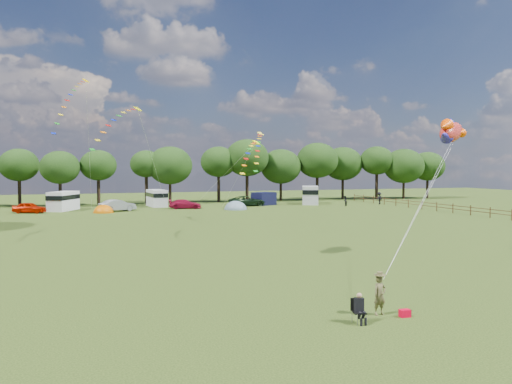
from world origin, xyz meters
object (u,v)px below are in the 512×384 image
object	(u,v)px
campervan_b	(63,200)
campervan_c	(157,197)
car_d	(247,201)
fish_kite	(450,132)
tent_orange	(103,213)
walker_a	(345,201)
car_b	(117,205)
car_a	(29,208)
campervan_d	(310,194)
camp_chair	(359,305)
tent_greyblue	(236,209)
kite_flyer	(380,295)
car_c	(185,204)
walker_b	(379,198)

from	to	relation	value
campervan_b	campervan_c	xyz separation A→B (m)	(12.46, 2.96, -0.04)
car_d	fish_kite	xyz separation A→B (m)	(-0.12, -42.98, 7.15)
tent_orange	walker_a	distance (m)	33.77
car_b	car_d	xyz separation A→B (m)	(18.43, 3.05, -0.02)
fish_kite	walker_a	size ratio (longest dim) A/B	2.35
car_b	fish_kite	world-z (taller)	fish_kite
car_a	car_d	distance (m)	28.95
car_d	campervan_d	world-z (taller)	campervan_d
car_d	camp_chair	world-z (taller)	car_d
campervan_b	walker_a	xyz separation A→B (m)	(38.62, -5.00, -0.59)
campervan_d	tent_greyblue	bearing A→B (deg)	137.91
kite_flyer	car_c	bearing A→B (deg)	80.39
car_b	walker_a	world-z (taller)	car_b
campervan_c	tent_greyblue	bearing A→B (deg)	-138.88
car_b	kite_flyer	size ratio (longest dim) A/B	2.82
car_a	walker_a	distance (m)	42.49
car_d	kite_flyer	distance (m)	54.12
campervan_c	walker_a	world-z (taller)	campervan_c
walker_b	camp_chair	bearing A→B (deg)	33.79
car_b	kite_flyer	bearing A→B (deg)	163.69
campervan_c	kite_flyer	world-z (taller)	campervan_c
car_c	walker_b	bearing A→B (deg)	-82.99
car_b	tent_greyblue	size ratio (longest dim) A/B	1.27
tent_greyblue	walker_b	xyz separation A→B (m)	(23.61, 2.28, 0.91)
car_b	car_c	xyz separation A→B (m)	(8.98, 1.32, -0.12)
tent_orange	camp_chair	distance (m)	49.60
car_c	tent_orange	distance (m)	11.12
tent_greyblue	fish_kite	distance (m)	38.69
car_c	walker_b	size ratio (longest dim) A/B	2.28
car_c	tent_greyblue	xyz separation A→B (m)	(6.16, -3.51, -0.61)
car_c	walker_a	world-z (taller)	walker_a
car_a	car_d	bearing A→B (deg)	-64.67
campervan_b	fish_kite	distance (m)	50.53
car_a	kite_flyer	size ratio (longest dim) A/B	2.65
campervan_d	tent_greyblue	world-z (taller)	campervan_d
car_b	tent_greyblue	xyz separation A→B (m)	(15.14, -2.19, -0.74)
tent_orange	walker_b	bearing A→B (deg)	2.15
kite_flyer	camp_chair	distance (m)	1.40
car_c	fish_kite	xyz separation A→B (m)	(9.33, -41.26, 7.25)
car_a	campervan_b	bearing A→B (deg)	-33.92
car_a	car_c	distance (m)	19.42
tent_greyblue	camp_chair	world-z (taller)	tent_greyblue
tent_orange	campervan_d	bearing A→B (deg)	9.83
tent_greyblue	walker_a	distance (m)	16.88
car_c	campervan_d	bearing A→B (deg)	-73.29
car_b	car_d	bearing A→B (deg)	-104.87
kite_flyer	walker_b	bearing A→B (deg)	50.18
car_b	tent_orange	distance (m)	2.39
camp_chair	car_c	bearing A→B (deg)	99.52
campervan_c	car_d	bearing A→B (deg)	-111.19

